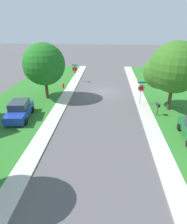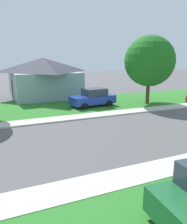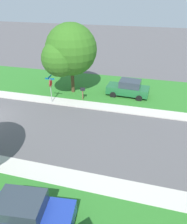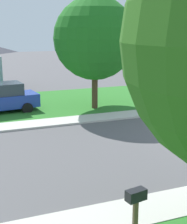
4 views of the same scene
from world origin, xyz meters
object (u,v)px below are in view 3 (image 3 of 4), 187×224
Objects in this scene: car_green_kerbside_mid at (128,88)px; tree_sidewalk_far at (68,52)px; car_blue_driveway_right at (25,214)px; stop_sign_far_corner at (51,85)px; mailbox at (83,91)px.

tree_sidewalk_far is (0.88, -6.08, 3.59)m from car_green_kerbside_mid.
car_blue_driveway_right is at bearing -9.72° from car_green_kerbside_mid.
stop_sign_far_corner is 3.19m from mailbox.
car_green_kerbside_mid is 3.36× the size of mailbox.
stop_sign_far_corner is 0.38× the size of tree_sidewalk_far.
stop_sign_far_corner is 0.63× the size of car_green_kerbside_mid.
stop_sign_far_corner reaches higher than car_green_kerbside_mid.
tree_sidewalk_far reaches higher than stop_sign_far_corner.
stop_sign_far_corner is 13.10m from car_blue_driveway_right.
mailbox is at bearing 116.26° from stop_sign_far_corner.
car_green_kerbside_mid is 0.61× the size of tree_sidewalk_far.
car_green_kerbside_mid is at bearing 170.28° from car_blue_driveway_right.
stop_sign_far_corner reaches higher than car_blue_driveway_right.
mailbox is (1.26, 1.79, -3.45)m from tree_sidewalk_far.
stop_sign_far_corner reaches higher than mailbox.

